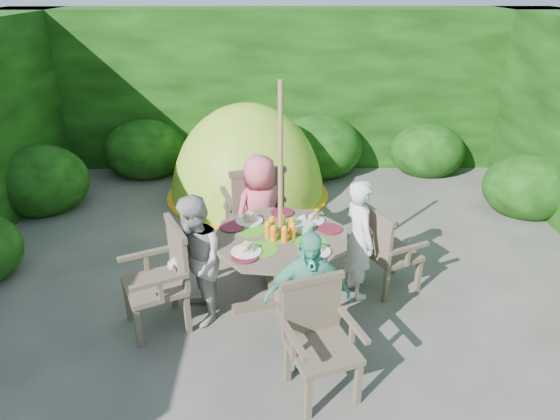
{
  "coord_description": "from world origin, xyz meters",
  "views": [
    {
      "loc": [
        -0.09,
        -4.43,
        2.97
      ],
      "look_at": [
        -0.05,
        0.05,
        0.85
      ],
      "focal_mm": 32.0,
      "sensor_mm": 36.0,
      "label": 1
    }
  ],
  "objects_px": {
    "child_left": "(195,262)",
    "garden_chair_back": "(255,208)",
    "garden_chair_right": "(386,249)",
    "dome_tent": "(248,195)",
    "child_back": "(260,213)",
    "child_front": "(307,299)",
    "parasol_pole": "(280,204)",
    "garden_chair_left": "(163,277)",
    "garden_chair_front": "(319,337)",
    "patio_table": "(281,247)",
    "child_right": "(359,239)"
  },
  "relations": [
    {
      "from": "garden_chair_back",
      "to": "child_left",
      "type": "bearing_deg",
      "value": 51.76
    },
    {
      "from": "child_right",
      "to": "child_front",
      "type": "height_order",
      "value": "child_right"
    },
    {
      "from": "parasol_pole",
      "to": "child_back",
      "type": "relative_size",
      "value": 1.71
    },
    {
      "from": "patio_table",
      "to": "child_left",
      "type": "bearing_deg",
      "value": -164.8
    },
    {
      "from": "garden_chair_left",
      "to": "garden_chair_back",
      "type": "height_order",
      "value": "garden_chair_back"
    },
    {
      "from": "garden_chair_front",
      "to": "child_left",
      "type": "distance_m",
      "value": 1.37
    },
    {
      "from": "garden_chair_front",
      "to": "child_left",
      "type": "height_order",
      "value": "child_left"
    },
    {
      "from": "child_left",
      "to": "child_front",
      "type": "relative_size",
      "value": 1.02
    },
    {
      "from": "garden_chair_left",
      "to": "dome_tent",
      "type": "xyz_separation_m",
      "value": [
        0.61,
        3.0,
        -0.51
      ]
    },
    {
      "from": "child_right",
      "to": "garden_chair_left",
      "type": "bearing_deg",
      "value": 87.2
    },
    {
      "from": "child_left",
      "to": "dome_tent",
      "type": "height_order",
      "value": "dome_tent"
    },
    {
      "from": "garden_chair_left",
      "to": "patio_table",
      "type": "bearing_deg",
      "value": 77.96
    },
    {
      "from": "garden_chair_front",
      "to": "dome_tent",
      "type": "relative_size",
      "value": 0.31
    },
    {
      "from": "garden_chair_right",
      "to": "garden_chair_left",
      "type": "height_order",
      "value": "garden_chair_left"
    },
    {
      "from": "patio_table",
      "to": "child_front",
      "type": "distance_m",
      "value": 0.8
    },
    {
      "from": "child_left",
      "to": "child_front",
      "type": "distance_m",
      "value": 1.13
    },
    {
      "from": "garden_chair_right",
      "to": "child_right",
      "type": "relative_size",
      "value": 0.71
    },
    {
      "from": "garden_chair_front",
      "to": "child_left",
      "type": "relative_size",
      "value": 0.71
    },
    {
      "from": "dome_tent",
      "to": "child_left",
      "type": "bearing_deg",
      "value": -76.54
    },
    {
      "from": "garden_chair_right",
      "to": "dome_tent",
      "type": "relative_size",
      "value": 0.31
    },
    {
      "from": "child_back",
      "to": "child_front",
      "type": "height_order",
      "value": "child_back"
    },
    {
      "from": "child_right",
      "to": "child_left",
      "type": "relative_size",
      "value": 0.99
    },
    {
      "from": "garden_chair_left",
      "to": "garden_chair_front",
      "type": "distance_m",
      "value": 1.56
    },
    {
      "from": "garden_chair_left",
      "to": "dome_tent",
      "type": "height_order",
      "value": "dome_tent"
    },
    {
      "from": "garden_chair_right",
      "to": "garden_chair_back",
      "type": "distance_m",
      "value": 1.56
    },
    {
      "from": "patio_table",
      "to": "child_front",
      "type": "xyz_separation_m",
      "value": [
        0.2,
        -0.77,
        -0.04
      ]
    },
    {
      "from": "garden_chair_right",
      "to": "child_left",
      "type": "relative_size",
      "value": 0.7
    },
    {
      "from": "garden_chair_back",
      "to": "garden_chair_right",
      "type": "bearing_deg",
      "value": 133.25
    },
    {
      "from": "patio_table",
      "to": "garden_chair_back",
      "type": "distance_m",
      "value": 1.09
    },
    {
      "from": "parasol_pole",
      "to": "child_front",
      "type": "bearing_deg",
      "value": -74.88
    },
    {
      "from": "child_front",
      "to": "patio_table",
      "type": "bearing_deg",
      "value": 100.05
    },
    {
      "from": "garden_chair_left",
      "to": "child_right",
      "type": "xyz_separation_m",
      "value": [
        1.84,
        0.48,
        0.11
      ]
    },
    {
      "from": "child_left",
      "to": "garden_chair_back",
      "type": "bearing_deg",
      "value": 136.48
    },
    {
      "from": "garden_chair_left",
      "to": "parasol_pole",
      "type": "bearing_deg",
      "value": 77.9
    },
    {
      "from": "garden_chair_right",
      "to": "parasol_pole",
      "type": "bearing_deg",
      "value": 78.85
    },
    {
      "from": "child_back",
      "to": "child_front",
      "type": "xyz_separation_m",
      "value": [
        0.42,
        -1.54,
        -0.03
      ]
    },
    {
      "from": "garden_chair_right",
      "to": "garden_chair_left",
      "type": "xyz_separation_m",
      "value": [
        -2.13,
        -0.54,
        0.04
      ]
    },
    {
      "from": "child_left",
      "to": "child_front",
      "type": "bearing_deg",
      "value": 37.96
    },
    {
      "from": "garden_chair_front",
      "to": "child_left",
      "type": "bearing_deg",
      "value": 120.77
    },
    {
      "from": "dome_tent",
      "to": "patio_table",
      "type": "bearing_deg",
      "value": -60.84
    },
    {
      "from": "parasol_pole",
      "to": "garden_chair_left",
      "type": "relative_size",
      "value": 2.31
    },
    {
      "from": "child_left",
      "to": "child_back",
      "type": "relative_size",
      "value": 0.97
    },
    {
      "from": "garden_chair_right",
      "to": "child_back",
      "type": "distance_m",
      "value": 1.38
    },
    {
      "from": "child_back",
      "to": "child_front",
      "type": "distance_m",
      "value": 1.6
    },
    {
      "from": "child_right",
      "to": "child_left",
      "type": "bearing_deg",
      "value": 87.7
    },
    {
      "from": "parasol_pole",
      "to": "child_left",
      "type": "distance_m",
      "value": 0.93
    },
    {
      "from": "child_left",
      "to": "garden_chair_left",
      "type": "bearing_deg",
      "value": -100.22
    },
    {
      "from": "garden_chair_right",
      "to": "patio_table",
      "type": "bearing_deg",
      "value": 78.8
    },
    {
      "from": "patio_table",
      "to": "garden_chair_right",
      "type": "bearing_deg",
      "value": 14.34
    },
    {
      "from": "child_front",
      "to": "garden_chair_left",
      "type": "bearing_deg",
      "value": 153.72
    }
  ]
}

